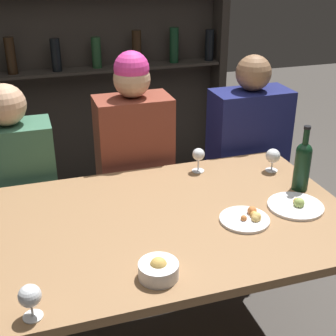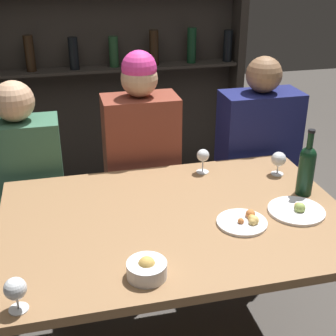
{
  "view_description": "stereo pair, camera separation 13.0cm",
  "coord_description": "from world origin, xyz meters",
  "px_view_note": "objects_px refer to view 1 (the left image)",
  "views": [
    {
      "loc": [
        -0.53,
        -1.53,
        1.75
      ],
      "look_at": [
        0.0,
        0.14,
        0.92
      ],
      "focal_mm": 50.0,
      "sensor_mm": 36.0,
      "label": 1
    },
    {
      "loc": [
        -0.41,
        -1.56,
        1.75
      ],
      "look_at": [
        0.0,
        0.14,
        0.92
      ],
      "focal_mm": 50.0,
      "sensor_mm": 36.0,
      "label": 2
    }
  ],
  "objects_px": {
    "wine_bottle": "(303,163)",
    "seated_person_left": "(21,207)",
    "seated_person_center": "(135,179)",
    "wine_glass_2": "(30,297)",
    "wine_glass_0": "(273,156)",
    "wine_glass_1": "(199,155)",
    "food_plate_1": "(247,218)",
    "seated_person_right": "(246,170)",
    "snack_bowl": "(158,270)",
    "food_plate_0": "(296,205)"
  },
  "relations": [
    {
      "from": "seated_person_left",
      "to": "wine_glass_1",
      "type": "bearing_deg",
      "value": -18.52
    },
    {
      "from": "seated_person_center",
      "to": "wine_glass_2",
      "type": "bearing_deg",
      "value": -118.26
    },
    {
      "from": "snack_bowl",
      "to": "food_plate_1",
      "type": "bearing_deg",
      "value": 27.78
    },
    {
      "from": "seated_person_left",
      "to": "seated_person_right",
      "type": "bearing_deg",
      "value": 0.0
    },
    {
      "from": "wine_glass_1",
      "to": "food_plate_1",
      "type": "relative_size",
      "value": 0.6
    },
    {
      "from": "food_plate_1",
      "to": "seated_person_left",
      "type": "xyz_separation_m",
      "value": [
        -0.87,
        0.76,
        -0.22
      ]
    },
    {
      "from": "wine_glass_2",
      "to": "food_plate_0",
      "type": "bearing_deg",
      "value": 16.79
    },
    {
      "from": "wine_glass_0",
      "to": "food_plate_0",
      "type": "relative_size",
      "value": 0.49
    },
    {
      "from": "wine_glass_0",
      "to": "snack_bowl",
      "type": "distance_m",
      "value": 0.97
    },
    {
      "from": "wine_bottle",
      "to": "seated_person_center",
      "type": "distance_m",
      "value": 0.89
    },
    {
      "from": "wine_glass_1",
      "to": "food_plate_0",
      "type": "height_order",
      "value": "wine_glass_1"
    },
    {
      "from": "wine_glass_1",
      "to": "wine_bottle",
      "type": "bearing_deg",
      "value": -40.11
    },
    {
      "from": "wine_bottle",
      "to": "food_plate_1",
      "type": "xyz_separation_m",
      "value": [
        -0.34,
        -0.17,
        -0.11
      ]
    },
    {
      "from": "seated_person_left",
      "to": "food_plate_1",
      "type": "bearing_deg",
      "value": -41.41
    },
    {
      "from": "wine_glass_2",
      "to": "seated_person_left",
      "type": "height_order",
      "value": "seated_person_left"
    },
    {
      "from": "food_plate_0",
      "to": "wine_glass_2",
      "type": "bearing_deg",
      "value": -163.21
    },
    {
      "from": "food_plate_1",
      "to": "seated_person_right",
      "type": "xyz_separation_m",
      "value": [
        0.39,
        0.76,
        -0.2
      ]
    },
    {
      "from": "wine_glass_1",
      "to": "seated_person_right",
      "type": "height_order",
      "value": "seated_person_right"
    },
    {
      "from": "wine_bottle",
      "to": "wine_glass_0",
      "type": "xyz_separation_m",
      "value": [
        -0.03,
        0.21,
        -0.05
      ]
    },
    {
      "from": "wine_bottle",
      "to": "wine_glass_2",
      "type": "xyz_separation_m",
      "value": [
        -1.18,
        -0.47,
        -0.05
      ]
    },
    {
      "from": "wine_glass_0",
      "to": "seated_person_left",
      "type": "height_order",
      "value": "seated_person_left"
    },
    {
      "from": "wine_bottle",
      "to": "wine_glass_1",
      "type": "height_order",
      "value": "wine_bottle"
    },
    {
      "from": "wine_glass_2",
      "to": "seated_person_left",
      "type": "relative_size",
      "value": 0.09
    },
    {
      "from": "seated_person_right",
      "to": "seated_person_center",
      "type": "bearing_deg",
      "value": -180.0
    },
    {
      "from": "snack_bowl",
      "to": "seated_person_center",
      "type": "xyz_separation_m",
      "value": [
        0.16,
        0.99,
        -0.17
      ]
    },
    {
      "from": "wine_glass_2",
      "to": "food_plate_1",
      "type": "xyz_separation_m",
      "value": [
        0.84,
        0.29,
        -0.06
      ]
    },
    {
      "from": "wine_glass_0",
      "to": "seated_person_left",
      "type": "distance_m",
      "value": 1.28
    },
    {
      "from": "wine_glass_1",
      "to": "snack_bowl",
      "type": "relative_size",
      "value": 0.89
    },
    {
      "from": "snack_bowl",
      "to": "seated_person_right",
      "type": "xyz_separation_m",
      "value": [
        0.82,
        0.99,
        -0.22
      ]
    },
    {
      "from": "wine_glass_0",
      "to": "seated_person_center",
      "type": "bearing_deg",
      "value": 146.67
    },
    {
      "from": "seated_person_right",
      "to": "seated_person_left",
      "type": "bearing_deg",
      "value": 180.0
    },
    {
      "from": "snack_bowl",
      "to": "seated_person_right",
      "type": "distance_m",
      "value": 1.31
    },
    {
      "from": "wine_glass_0",
      "to": "seated_person_right",
      "type": "distance_m",
      "value": 0.47
    },
    {
      "from": "food_plate_0",
      "to": "wine_glass_1",
      "type": "bearing_deg",
      "value": 120.45
    },
    {
      "from": "wine_glass_2",
      "to": "seated_person_left",
      "type": "distance_m",
      "value": 1.09
    },
    {
      "from": "wine_glass_0",
      "to": "wine_bottle",
      "type": "bearing_deg",
      "value": -82.74
    },
    {
      "from": "wine_glass_0",
      "to": "wine_glass_1",
      "type": "bearing_deg",
      "value": 163.1
    },
    {
      "from": "snack_bowl",
      "to": "food_plate_0",
      "type": "bearing_deg",
      "value": 21.16
    },
    {
      "from": "seated_person_right",
      "to": "food_plate_1",
      "type": "bearing_deg",
      "value": -116.84
    },
    {
      "from": "food_plate_0",
      "to": "wine_glass_0",
      "type": "bearing_deg",
      "value": 77.47
    },
    {
      "from": "food_plate_0",
      "to": "seated_person_right",
      "type": "bearing_deg",
      "value": 78.77
    },
    {
      "from": "snack_bowl",
      "to": "seated_person_left",
      "type": "height_order",
      "value": "seated_person_left"
    },
    {
      "from": "food_plate_0",
      "to": "food_plate_1",
      "type": "distance_m",
      "value": 0.24
    },
    {
      "from": "food_plate_0",
      "to": "snack_bowl",
      "type": "bearing_deg",
      "value": -158.84
    },
    {
      "from": "food_plate_1",
      "to": "snack_bowl",
      "type": "distance_m",
      "value": 0.49
    },
    {
      "from": "wine_glass_0",
      "to": "food_plate_1",
      "type": "height_order",
      "value": "wine_glass_0"
    },
    {
      "from": "wine_glass_2",
      "to": "seated_person_right",
      "type": "relative_size",
      "value": 0.09
    },
    {
      "from": "wine_bottle",
      "to": "seated_person_center",
      "type": "height_order",
      "value": "seated_person_center"
    },
    {
      "from": "wine_glass_0",
      "to": "seated_person_right",
      "type": "bearing_deg",
      "value": 79.95
    },
    {
      "from": "wine_bottle",
      "to": "seated_person_left",
      "type": "xyz_separation_m",
      "value": [
        -1.21,
        0.59,
        -0.33
      ]
    }
  ]
}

